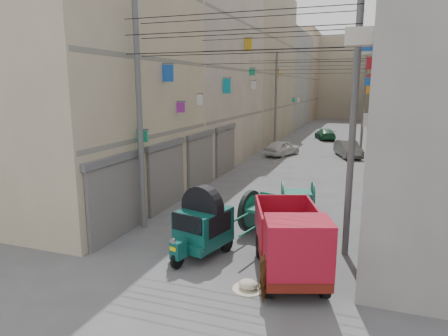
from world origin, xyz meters
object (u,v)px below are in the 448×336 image
at_px(distant_car_green, 325,134).
at_px(feed_sack, 248,284).
at_px(auto_rickshaw, 203,224).
at_px(distant_car_grey, 348,149).
at_px(tonga_cart, 267,213).
at_px(horse, 281,264).
at_px(second_cart, 297,194).
at_px(mini_truck, 292,248).
at_px(distant_car_white, 282,148).

bearing_deg(distant_car_green, feed_sack, 73.87).
relative_size(auto_rickshaw, distant_car_grey, 0.67).
distance_m(tonga_cart, horse, 4.00).
height_order(feed_sack, distant_car_green, distant_car_green).
distance_m(horse, distant_car_grey, 21.40).
bearing_deg(second_cart, distant_car_green, 78.73).
distance_m(mini_truck, distant_car_green, 30.58).
bearing_deg(mini_truck, feed_sack, -160.66).
height_order(auto_rickshaw, distant_car_grey, auto_rickshaw).
bearing_deg(distant_car_green, mini_truck, 75.72).
relative_size(mini_truck, distant_car_white, 1.15).
xyz_separation_m(tonga_cart, distant_car_green, (-0.79, 27.31, -0.25)).
relative_size(distant_car_grey, distant_car_green, 1.00).
height_order(tonga_cart, distant_car_grey, tonga_cart).
xyz_separation_m(tonga_cart, distant_car_grey, (1.86, 17.60, -0.18)).
xyz_separation_m(second_cart, distant_car_green, (-1.28, 23.87, -0.10)).
distance_m(second_cart, horse, 7.27).
xyz_separation_m(second_cart, feed_sack, (-0.01, -7.39, -0.51)).
distance_m(mini_truck, distant_car_grey, 20.79).
height_order(distant_car_grey, distant_car_green, distant_car_grey).
bearing_deg(horse, distant_car_green, -80.87).
height_order(second_cart, feed_sack, second_cart).
distance_m(mini_truck, horse, 0.66).
xyz_separation_m(tonga_cart, feed_sack, (0.48, -3.95, -0.66)).
bearing_deg(auto_rickshaw, tonga_cart, 71.34).
bearing_deg(mini_truck, horse, -124.21).
distance_m(second_cart, distant_car_white, 13.57).
bearing_deg(tonga_cart, second_cart, 95.61).
xyz_separation_m(mini_truck, horse, (-0.16, -0.60, -0.22)).
relative_size(mini_truck, distant_car_grey, 1.08).
bearing_deg(tonga_cart, mini_truck, -51.96).
xyz_separation_m(distant_car_white, distant_car_grey, (4.74, 1.02, 0.02)).
relative_size(auto_rickshaw, tonga_cart, 0.70).
distance_m(distant_car_grey, distant_car_green, 10.07).
bearing_deg(tonga_cart, distant_car_white, 113.58).
xyz_separation_m(second_cart, distant_car_white, (-3.37, 13.14, -0.05)).
distance_m(auto_rickshaw, distant_car_green, 29.63).
xyz_separation_m(mini_truck, second_cart, (-0.95, 6.62, -0.34)).
relative_size(horse, distant_car_grey, 0.49).
bearing_deg(distant_car_grey, tonga_cart, -114.96).
bearing_deg(mini_truck, auto_rickshaw, 143.94).
bearing_deg(feed_sack, distant_car_grey, 86.36).
bearing_deg(second_cart, mini_truck, -96.18).
height_order(auto_rickshaw, second_cart, auto_rickshaw).
xyz_separation_m(auto_rickshaw, distant_car_white, (-1.40, 18.89, -0.41)).
height_order(horse, distant_car_grey, horse).
bearing_deg(second_cart, auto_rickshaw, -123.29).
relative_size(auto_rickshaw, distant_car_green, 0.67).
bearing_deg(horse, distant_car_grey, -86.22).
xyz_separation_m(mini_truck, feed_sack, (-0.96, -0.77, -0.84)).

